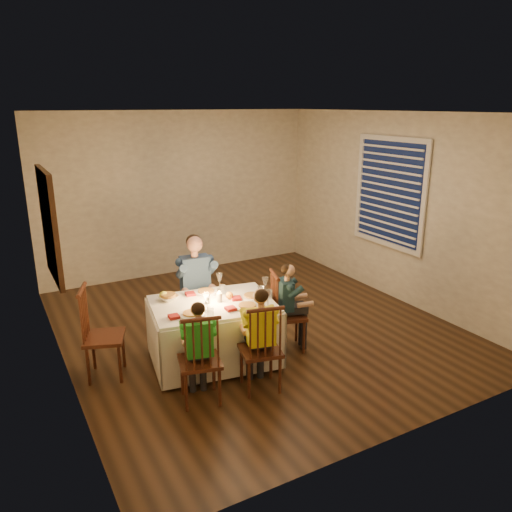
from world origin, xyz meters
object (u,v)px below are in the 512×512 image
dining_table (213,320)px  child_green (201,400)px  child_yellow (260,388)px  serving_bowl (168,298)px  chair_near_left (201,400)px  child_teal (287,348)px  chair_extra (108,375)px  adult (198,333)px  chair_near_right (260,388)px  chair_adult (198,333)px  chair_end (287,348)px

dining_table → child_green: size_ratio=1.43×
child_yellow → serving_bowl: size_ratio=5.04×
chair_near_left → child_teal: 1.38m
chair_extra → adult: adult is taller
chair_near_right → adult: size_ratio=0.75×
dining_table → chair_adult: (0.10, 0.72, -0.48)m
chair_adult → chair_near_left: same height
child_teal → chair_extra: bearing=96.4°
adult → chair_adult: bearing=0.0°
chair_adult → adult: bearing=0.0°
child_teal → child_yellow: bearing=147.8°
chair_near_left → dining_table: bearing=-110.0°
child_green → serving_bowl: 1.18m
chair_near_right → serving_bowl: 1.36m
child_teal → chair_near_left: bearing=128.7°
chair_near_right → chair_extra: bearing=-24.2°
dining_table → chair_near_left: (-0.43, -0.64, -0.48)m
chair_adult → adult: size_ratio=0.75×
chair_extra → serving_bowl: (0.71, 0.06, 0.70)m
adult → serving_bowl: size_ratio=5.93×
child_green → child_teal: (1.28, 0.50, 0.00)m
chair_adult → chair_end: (0.75, -0.86, 0.00)m
dining_table → chair_near_left: 0.91m
chair_near_right → child_teal: size_ratio=0.91×
dining_table → adult: bearing=91.1°
chair_extra → child_teal: (1.95, -0.39, 0.00)m
chair_extra → child_teal: size_ratio=0.96×
chair_extra → chair_near_left: bearing=-122.4°
chair_end → child_green: 1.38m
chair_near_right → child_teal: child_teal is taller
dining_table → child_green: (-0.43, -0.64, -0.48)m
child_green → child_teal: child_teal is taller
chair_near_left → chair_end: same height
chair_end → serving_bowl: bearing=87.7°
chair_adult → child_yellow: size_ratio=0.88×
chair_adult → child_yellow: child_yellow is taller
chair_extra → chair_end: bearing=-80.7°
chair_adult → chair_near_right: 1.44m
child_teal → adult: bearing=58.8°
chair_near_right → child_green: bearing=5.0°
chair_near_left → chair_extra: bearing=-39.2°
chair_end → child_green: child_green is taller
chair_near_left → child_teal: (1.28, 0.50, 0.00)m
chair_adult → child_green: child_green is taller
chair_end → serving_bowl: size_ratio=4.43×
dining_table → chair_adult: bearing=91.1°
chair_near_left → child_yellow: (0.60, -0.09, 0.00)m
chair_near_left → chair_extra: 1.11m
child_green → child_yellow: 0.60m
chair_near_left → chair_end: bearing=-145.2°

